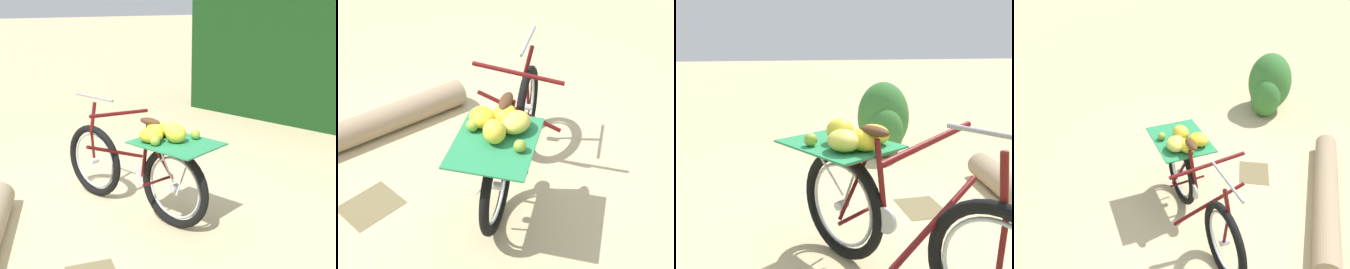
{
  "view_description": "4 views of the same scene",
  "coord_description": "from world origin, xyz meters",
  "views": [
    {
      "loc": [
        4.07,
        -0.97,
        2.04
      ],
      "look_at": [
        0.5,
        0.29,
        0.89
      ],
      "focal_mm": 52.39,
      "sensor_mm": 36.0,
      "label": 1
    },
    {
      "loc": [
        2.21,
        2.2,
        2.75
      ],
      "look_at": [
        0.39,
        0.47,
        0.86
      ],
      "focal_mm": 52.12,
      "sensor_mm": 36.0,
      "label": 2
    },
    {
      "loc": [
        -1.8,
        0.86,
        1.39
      ],
      "look_at": [
        0.55,
        0.34,
        0.8
      ],
      "focal_mm": 39.73,
      "sensor_mm": 36.0,
      "label": 3
    },
    {
      "loc": [
        -2.72,
        -0.09,
        2.86
      ],
      "look_at": [
        0.29,
        0.36,
        0.92
      ],
      "focal_mm": 39.19,
      "sensor_mm": 36.0,
      "label": 4
    }
  ],
  "objects": [
    {
      "name": "ground_plane",
      "position": [
        0.0,
        0.0,
        0.0
      ],
      "size": [
        60.0,
        60.0,
        0.0
      ],
      "primitive_type": "plane",
      "color": "#C6B284"
    },
    {
      "name": "foliage_hedge",
      "position": [
        -2.05,
        3.65,
        1.03
      ],
      "size": [
        4.17,
        2.88,
        2.06
      ],
      "primitive_type": "cube",
      "rotation": [
        0.0,
        0.0,
        0.51
      ],
      "color": "#143814",
      "rests_on": "ground_plane"
    },
    {
      "name": "bicycle",
      "position": [
        0.04,
        0.18,
        0.49
      ],
      "size": [
        1.69,
        1.14,
        1.03
      ],
      "rotation": [
        0.0,
        0.0,
        -2.63
      ],
      "color": "black",
      "rests_on": "ground_plane"
    }
  ]
}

